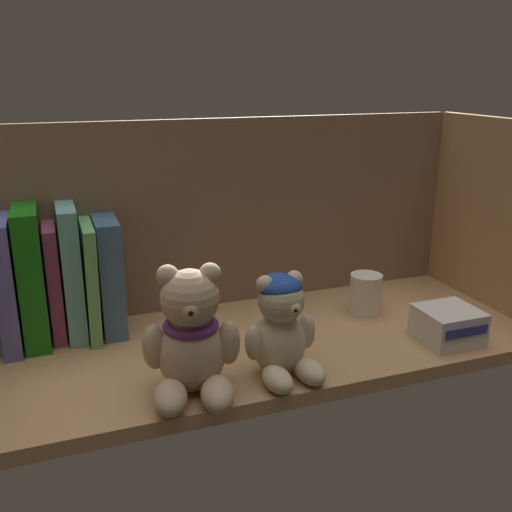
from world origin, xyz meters
The scene contains 13 objects.
shelf_board centered at (0.00, 0.00, 1.00)cm, with size 80.85×30.82×2.00cm, color tan.
shelf_back_panel centered at (0.00, 16.01, 16.24)cm, with size 83.25×1.20×32.48cm, color #7D5F49.
shelf_side_panel_right centered at (41.23, 0.00, 16.24)cm, with size 1.60×33.22×32.48cm, color tan.
book_2 centered at (-33.15, 12.33, 11.30)cm, with size 2.47×14.62×18.59cm, color #5659A9.
book_3 centered at (-29.89, 12.33, 11.86)cm, with size 3.37×13.36×19.71cm, color #166D14.
book_4 centered at (-26.98, 12.33, 10.39)cm, with size 1.78×9.65×16.79cm, color #993C69.
book_5 centered at (-24.48, 12.33, 11.75)cm, with size 2.55×11.82×19.49cm, color #60A59D.
book_6 centered at (-22.06, 12.33, 10.47)cm, with size 1.62×14.54×16.94cm, color #63AD62.
book_7 centered at (-19.27, 12.33, 10.63)cm, with size 3.30×11.90×17.27cm, color #3F6383.
teddy_bear_larger centered at (-12.29, -10.46, 8.91)cm, with size 12.15×12.59×16.19cm.
teddy_bear_smaller centered at (-0.59, -10.17, 8.47)cm, with size 10.04×10.29×13.64cm.
pillar_candle centered at (19.71, 3.58, 5.27)cm, with size 5.10×5.10×6.55cm, color silver.
small_product_box centered at (25.77, -9.33, 4.45)cm, with size 8.16×8.03×4.89cm.
Camera 1 is at (-26.45, -71.67, 39.39)cm, focal length 40.66 mm.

